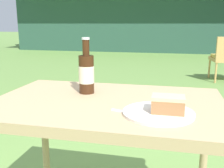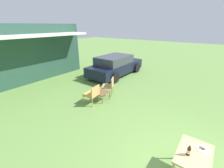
% 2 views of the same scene
% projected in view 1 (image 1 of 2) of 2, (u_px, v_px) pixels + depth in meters
% --- Properties ---
extents(cabin_building, '(10.56, 4.26, 3.28)m').
position_uv_depth(cabin_building, '(153.00, 8.00, 10.68)').
color(cabin_building, '#284C3D').
rests_on(cabin_building, ground_plane).
extents(patio_table, '(0.98, 0.65, 0.73)m').
position_uv_depth(patio_table, '(107.00, 117.00, 1.13)').
color(patio_table, tan).
rests_on(patio_table, ground_plane).
extents(cake_on_plate, '(0.26, 0.26, 0.07)m').
position_uv_depth(cake_on_plate, '(163.00, 109.00, 0.94)').
color(cake_on_plate, silver).
rests_on(cake_on_plate, patio_table).
extents(cola_bottle_near, '(0.07, 0.07, 0.26)m').
position_uv_depth(cola_bottle_near, '(86.00, 73.00, 1.22)').
color(cola_bottle_near, '#381E0F').
rests_on(cola_bottle_near, patio_table).
extents(fork, '(0.17, 0.06, 0.01)m').
position_uv_depth(fork, '(133.00, 113.00, 0.95)').
color(fork, silver).
rests_on(fork, patio_table).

